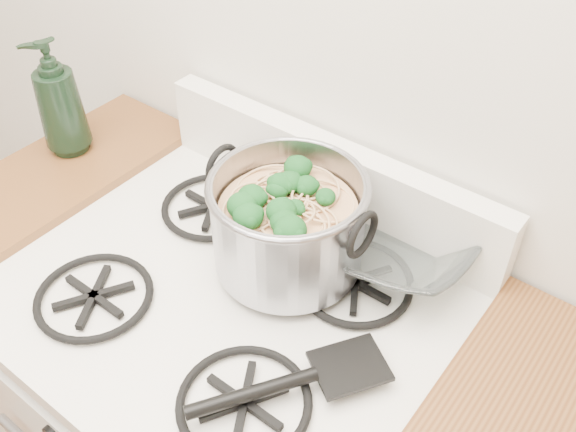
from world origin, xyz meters
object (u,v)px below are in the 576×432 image
Objects in this scene: stock_pot at (288,224)px; glass_bowl at (390,243)px; spatula at (350,363)px; bottle at (58,97)px.

stock_pot is 2.39× the size of glass_bowl.
bottle is (-0.81, 0.11, 0.11)m from spatula.
glass_bowl is at bearing 33.88° from bottle.
bottle is at bearing -154.95° from spatula.
bottle reaches higher than glass_bowl.
bottle is (-0.72, -0.15, 0.11)m from glass_bowl.
glass_bowl is 0.49× the size of bottle.
stock_pot is 0.59m from bottle.
glass_bowl is 0.75m from bottle.
glass_bowl is at bearing 140.94° from spatula.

